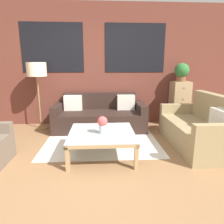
# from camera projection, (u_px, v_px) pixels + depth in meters

# --- Properties ---
(ground_plane) EXTENTS (16.00, 16.00, 0.00)m
(ground_plane) POSITION_uv_depth(u_px,v_px,m) (92.00, 173.00, 2.67)
(ground_plane) COLOR #8E6642
(wall_back_brick) EXTENTS (8.40, 0.09, 2.80)m
(wall_back_brick) POSITION_uv_depth(u_px,v_px,m) (95.00, 65.00, 4.73)
(wall_back_brick) COLOR brown
(wall_back_brick) RESTS_ON ground_plane
(rug) EXTENTS (2.10, 1.67, 0.00)m
(rug) POSITION_uv_depth(u_px,v_px,m) (102.00, 141.00, 3.81)
(rug) COLOR silver
(rug) RESTS_ON ground_plane
(couch_dark) EXTENTS (1.99, 0.88, 0.78)m
(couch_dark) POSITION_uv_depth(u_px,v_px,m) (100.00, 116.00, 4.51)
(couch_dark) COLOR black
(couch_dark) RESTS_ON ground_plane
(settee_vintage) EXTENTS (0.80, 1.63, 0.92)m
(settee_vintage) POSITION_uv_depth(u_px,v_px,m) (198.00, 129.00, 3.50)
(settee_vintage) COLOR #99845B
(settee_vintage) RESTS_ON ground_plane
(coffee_table) EXTENTS (1.00, 1.00, 0.39)m
(coffee_table) POSITION_uv_depth(u_px,v_px,m) (102.00, 135.00, 3.12)
(coffee_table) COLOR silver
(coffee_table) RESTS_ON ground_plane
(floor_lamp) EXTENTS (0.41, 0.41, 1.47)m
(floor_lamp) POSITION_uv_depth(u_px,v_px,m) (37.00, 72.00, 4.27)
(floor_lamp) COLOR olive
(floor_lamp) RESTS_ON ground_plane
(drawer_cabinet) EXTENTS (0.40, 0.41, 1.04)m
(drawer_cabinet) POSITION_uv_depth(u_px,v_px,m) (179.00, 103.00, 4.78)
(drawer_cabinet) COLOR tan
(drawer_cabinet) RESTS_ON ground_plane
(potted_plant) EXTENTS (0.33, 0.33, 0.42)m
(potted_plant) POSITION_uv_depth(u_px,v_px,m) (182.00, 71.00, 4.61)
(potted_plant) COLOR brown
(potted_plant) RESTS_ON drawer_cabinet
(flower_vase) EXTENTS (0.15, 0.15, 0.27)m
(flower_vase) POSITION_uv_depth(u_px,v_px,m) (102.00, 124.00, 3.00)
(flower_vase) COLOR #ADBCC6
(flower_vase) RESTS_ON coffee_table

